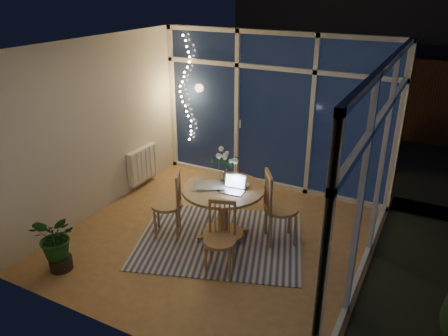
{
  "coord_description": "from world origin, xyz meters",
  "views": [
    {
      "loc": [
        2.49,
        -4.56,
        3.3
      ],
      "look_at": [
        -0.02,
        0.25,
        0.96
      ],
      "focal_mm": 35.0,
      "sensor_mm": 36.0,
      "label": 1
    }
  ],
  "objects_px": {
    "chair_front": "(220,239)",
    "flower_vase": "(226,174)",
    "chair_left": "(167,203)",
    "laptop": "(232,184)",
    "potted_plant": "(57,243)",
    "dining_table": "(223,213)",
    "chair_right": "(281,207)"
  },
  "relations": [
    {
      "from": "chair_front",
      "to": "flower_vase",
      "type": "height_order",
      "value": "flower_vase"
    },
    {
      "from": "chair_left",
      "to": "chair_front",
      "type": "height_order",
      "value": "chair_left"
    },
    {
      "from": "laptop",
      "to": "potted_plant",
      "type": "xyz_separation_m",
      "value": [
        -1.59,
        -1.55,
        -0.48
      ]
    },
    {
      "from": "chair_left",
      "to": "chair_front",
      "type": "distance_m",
      "value": 1.14
    },
    {
      "from": "chair_front",
      "to": "laptop",
      "type": "height_order",
      "value": "laptop"
    },
    {
      "from": "dining_table",
      "to": "chair_left",
      "type": "relative_size",
      "value": 1.16
    },
    {
      "from": "dining_table",
      "to": "flower_vase",
      "type": "bearing_deg",
      "value": 106.22
    },
    {
      "from": "chair_right",
      "to": "dining_table",
      "type": "bearing_deg",
      "value": 76.96
    },
    {
      "from": "chair_front",
      "to": "flower_vase",
      "type": "relative_size",
      "value": 4.34
    },
    {
      "from": "flower_vase",
      "to": "chair_right",
      "type": "bearing_deg",
      "value": 3.86
    },
    {
      "from": "chair_right",
      "to": "flower_vase",
      "type": "distance_m",
      "value": 0.87
    },
    {
      "from": "dining_table",
      "to": "chair_right",
      "type": "xyz_separation_m",
      "value": [
        0.74,
        0.27,
        0.14
      ]
    },
    {
      "from": "chair_left",
      "to": "chair_front",
      "type": "xyz_separation_m",
      "value": [
        1.06,
        -0.42,
        -0.02
      ]
    },
    {
      "from": "laptop",
      "to": "potted_plant",
      "type": "bearing_deg",
      "value": -141.55
    },
    {
      "from": "chair_front",
      "to": "potted_plant",
      "type": "xyz_separation_m",
      "value": [
        -1.76,
        -0.88,
        -0.08
      ]
    },
    {
      "from": "chair_left",
      "to": "flower_vase",
      "type": "height_order",
      "value": "flower_vase"
    },
    {
      "from": "dining_table",
      "to": "chair_right",
      "type": "distance_m",
      "value": 0.8
    },
    {
      "from": "chair_front",
      "to": "potted_plant",
      "type": "height_order",
      "value": "chair_front"
    },
    {
      "from": "chair_left",
      "to": "laptop",
      "type": "relative_size",
      "value": 3.15
    },
    {
      "from": "dining_table",
      "to": "flower_vase",
      "type": "distance_m",
      "value": 0.53
    },
    {
      "from": "chair_right",
      "to": "potted_plant",
      "type": "height_order",
      "value": "chair_right"
    },
    {
      "from": "dining_table",
      "to": "flower_vase",
      "type": "xyz_separation_m",
      "value": [
        -0.06,
        0.21,
        0.48
      ]
    },
    {
      "from": "flower_vase",
      "to": "potted_plant",
      "type": "xyz_separation_m",
      "value": [
        -1.37,
        -1.81,
        -0.48
      ]
    },
    {
      "from": "chair_left",
      "to": "potted_plant",
      "type": "height_order",
      "value": "chair_left"
    },
    {
      "from": "dining_table",
      "to": "chair_front",
      "type": "distance_m",
      "value": 0.79
    },
    {
      "from": "chair_left",
      "to": "laptop",
      "type": "distance_m",
      "value": 1.0
    },
    {
      "from": "chair_right",
      "to": "chair_front",
      "type": "bearing_deg",
      "value": 124.54
    },
    {
      "from": "chair_front",
      "to": "potted_plant",
      "type": "relative_size",
      "value": 1.2
    },
    {
      "from": "laptop",
      "to": "potted_plant",
      "type": "distance_m",
      "value": 2.27
    },
    {
      "from": "dining_table",
      "to": "laptop",
      "type": "distance_m",
      "value": 0.52
    },
    {
      "from": "chair_left",
      "to": "flower_vase",
      "type": "bearing_deg",
      "value": 99.78
    },
    {
      "from": "chair_front",
      "to": "laptop",
      "type": "distance_m",
      "value": 0.8
    }
  ]
}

